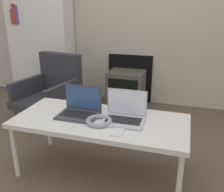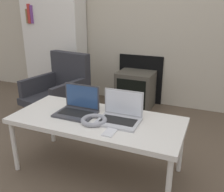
# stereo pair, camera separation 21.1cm
# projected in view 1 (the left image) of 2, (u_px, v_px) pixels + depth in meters

# --- Properties ---
(ground_plane) EXTENTS (14.00, 14.00, 0.00)m
(ground_plane) POSITION_uv_depth(u_px,v_px,m) (90.00, 190.00, 1.81)
(ground_plane) COLOR brown
(wall_back) EXTENTS (7.00, 0.08, 2.60)m
(wall_back) POSITION_uv_depth(u_px,v_px,m) (144.00, 4.00, 3.11)
(wall_back) COLOR #B7AD99
(wall_back) RESTS_ON ground_plane
(table) EXTENTS (1.30, 0.58, 0.46)m
(table) POSITION_uv_depth(u_px,v_px,m) (100.00, 123.00, 1.88)
(table) COLOR silver
(table) RESTS_ON ground_plane
(laptop_left) EXTENTS (0.30, 0.23, 0.21)m
(laptop_left) POSITION_uv_depth(u_px,v_px,m) (80.00, 109.00, 1.93)
(laptop_left) COLOR #38383D
(laptop_left) RESTS_ON table
(laptop_right) EXTENTS (0.31, 0.23, 0.21)m
(laptop_right) POSITION_uv_depth(u_px,v_px,m) (125.00, 114.00, 1.84)
(laptop_right) COLOR #B2B2B7
(laptop_right) RESTS_ON table
(headphones) EXTENTS (0.19, 0.19, 0.03)m
(headphones) POSITION_uv_depth(u_px,v_px,m) (99.00, 121.00, 1.80)
(headphones) COLOR gray
(headphones) RESTS_ON table
(phone) EXTENTS (0.07, 0.15, 0.01)m
(phone) POSITION_uv_depth(u_px,v_px,m) (118.00, 131.00, 1.68)
(phone) COLOR silver
(phone) RESTS_ON table
(tv) EXTENTS (0.46, 0.39, 0.47)m
(tv) POSITION_uv_depth(u_px,v_px,m) (126.00, 89.00, 3.29)
(tv) COLOR #4C473D
(tv) RESTS_ON ground_plane
(armchair) EXTENTS (0.68, 0.76, 0.73)m
(armchair) POSITION_uv_depth(u_px,v_px,m) (52.00, 88.00, 2.96)
(armchair) COLOR #2D2D33
(armchair) RESTS_ON ground_plane
(bookshelf) EXTENTS (0.88, 0.32, 1.88)m
(bookshelf) POSITION_uv_depth(u_px,v_px,m) (40.00, 31.00, 3.42)
(bookshelf) COLOR silver
(bookshelf) RESTS_ON ground_plane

